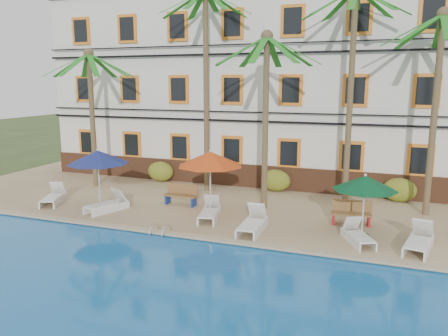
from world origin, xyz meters
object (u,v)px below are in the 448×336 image
at_px(umbrella_red, 210,159).
at_px(lounger_a, 54,197).
at_px(umbrella_green, 365,183).
at_px(lounger_e, 358,235).
at_px(bench_left, 181,194).
at_px(palm_e, 437,85).
at_px(pool_ladder, 160,234).
at_px(palm_d, 352,68).
at_px(lounger_f, 419,241).
at_px(lounger_b, 107,204).
at_px(palm_c, 266,96).
at_px(lounger_d, 253,223).
at_px(palm_b, 206,65).
at_px(palm_a, 91,98).
at_px(umbrella_blue, 98,157).
at_px(lounger_c, 210,212).
at_px(bench_right, 351,212).

distance_m(umbrella_red, lounger_a, 7.59).
bearing_deg(umbrella_green, umbrella_red, 173.91).
bearing_deg(umbrella_green, lounger_e, -98.94).
bearing_deg(bench_left, palm_e, 11.72).
bearing_deg(pool_ladder, lounger_a, 162.99).
xyz_separation_m(palm_d, lounger_f, (2.77, -5.10, -5.66)).
height_order(lounger_b, lounger_e, lounger_b).
relative_size(palm_c, lounger_b, 3.72).
xyz_separation_m(umbrella_green, lounger_a, (-13.30, -0.25, -1.65)).
bearing_deg(lounger_e, umbrella_green, 81.06).
distance_m(palm_e, bench_left, 11.39).
relative_size(lounger_d, lounger_e, 1.14).
height_order(palm_b, lounger_f, palm_b).
xyz_separation_m(lounger_a, lounger_f, (15.10, -0.45, 0.01)).
distance_m(lounger_d, bench_left, 4.64).
relative_size(palm_e, lounger_f, 4.00).
relative_size(lounger_d, bench_left, 1.34).
distance_m(umbrella_red, umbrella_green, 6.08).
relative_size(umbrella_red, lounger_f, 1.32).
bearing_deg(palm_b, umbrella_red, -65.67).
bearing_deg(lounger_b, umbrella_red, 14.13).
distance_m(umbrella_green, lounger_a, 13.40).
xyz_separation_m(palm_b, umbrella_red, (1.68, -3.71, -3.87)).
distance_m(palm_a, umbrella_blue, 4.94).
bearing_deg(palm_d, lounger_c, -138.02).
xyz_separation_m(palm_c, lounger_f, (5.99, -2.98, -4.53)).
bearing_deg(lounger_f, lounger_a, 178.28).
bearing_deg(palm_a, umbrella_red, -18.86).
height_order(palm_c, umbrella_red, palm_c).
bearing_deg(palm_c, lounger_d, -82.72).
height_order(umbrella_blue, lounger_d, umbrella_blue).
bearing_deg(palm_c, lounger_a, -164.53).
bearing_deg(lounger_a, lounger_d, -3.47).
xyz_separation_m(palm_e, lounger_c, (-8.16, -3.59, -4.97)).
distance_m(umbrella_blue, bench_left, 3.93).
relative_size(palm_a, lounger_f, 3.44).
xyz_separation_m(palm_d, bench_right, (0.49, -3.12, -5.49)).
bearing_deg(lounger_e, palm_a, 163.90).
distance_m(umbrella_green, bench_left, 8.07).
relative_size(palm_c, bench_left, 4.92).
relative_size(palm_d, bench_right, 6.08).
bearing_deg(umbrella_red, lounger_c, -71.04).
bearing_deg(palm_e, lounger_b, -162.22).
bearing_deg(umbrella_blue, lounger_e, -2.59).
relative_size(umbrella_red, umbrella_green, 1.19).
bearing_deg(bench_right, umbrella_green, -69.69).
distance_m(palm_e, lounger_c, 10.21).
relative_size(palm_b, lounger_e, 5.50).
xyz_separation_m(palm_e, lounger_b, (-12.65, -4.06, -4.96)).
distance_m(palm_a, lounger_f, 16.43).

